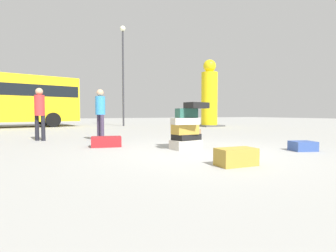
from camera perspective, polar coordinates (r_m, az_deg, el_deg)
name	(u,v)px	position (r m, az deg, el deg)	size (l,w,h in m)	color
ground_plane	(202,152)	(5.80, 7.56, -5.76)	(80.00, 80.00, 0.00)	#9E9E99
suitcase_tower	(187,129)	(6.18, 4.18, -0.63)	(0.89, 0.71, 1.12)	beige
suitcase_navy_upright_blue	(303,146)	(6.70, 27.76, -3.95)	(0.51, 0.41, 0.22)	#334F99
suitcase_brown_foreground_near	(189,133)	(9.01, 4.67, -1.67)	(0.79, 0.31, 0.31)	olive
suitcase_maroon_behind_tower	(106,142)	(6.82, -13.54, -3.40)	(0.75, 0.41, 0.27)	maroon
suitcase_tan_white_trunk	(236,157)	(4.42, 14.89, -6.63)	(0.66, 0.36, 0.29)	#B28C33
person_bearded_onlooker	(40,109)	(9.00, -26.63, 3.31)	(0.30, 0.30, 1.65)	black
person_tourist_with_camera	(100,110)	(8.25, -14.80, 3.42)	(0.30, 0.33, 1.61)	#3F334C
yellow_dummy_statue	(209,97)	(17.12, 9.17, 6.42)	(1.48, 1.48, 4.35)	yellow
lamp_post	(123,62)	(17.96, -9.96, 13.85)	(0.36, 0.36, 6.68)	#333338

